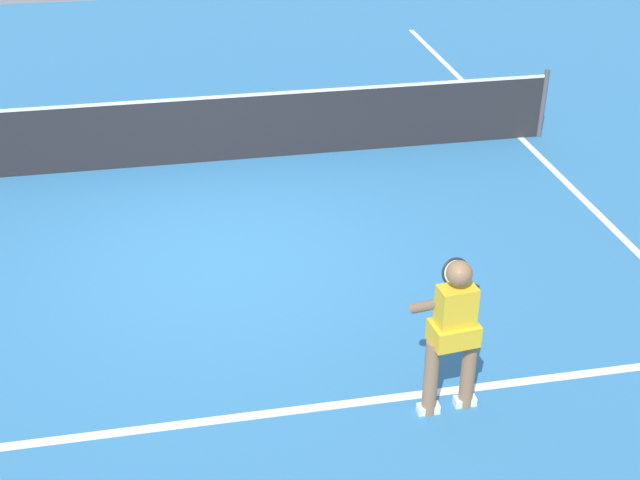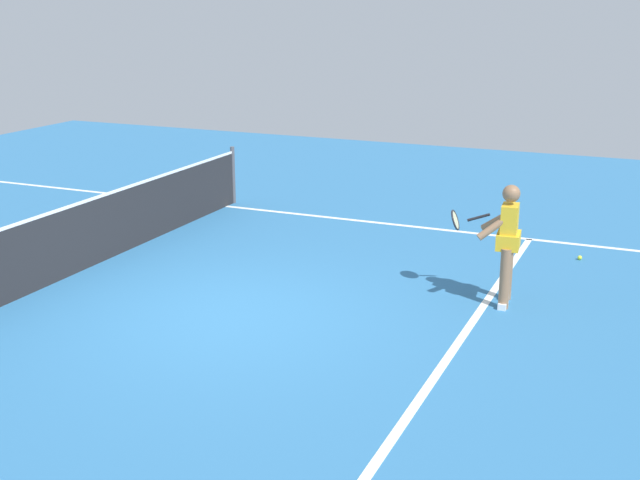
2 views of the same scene
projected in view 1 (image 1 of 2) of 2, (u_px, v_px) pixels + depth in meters
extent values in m
plane|color=teal|center=(223.00, 258.00, 9.94)|extent=(25.82, 25.82, 0.00)
cube|color=white|center=(251.00, 416.00, 7.53)|extent=(9.74, 0.10, 0.01)
cube|color=white|center=(606.00, 221.00, 10.72)|extent=(0.10, 17.86, 0.01)
cylinder|color=#4C4C51|center=(543.00, 104.00, 12.89)|extent=(0.08, 0.08, 1.08)
cube|color=#232326|center=(204.00, 131.00, 12.09)|extent=(10.26, 0.02, 0.96)
cube|color=white|center=(202.00, 98.00, 11.84)|extent=(10.26, 0.02, 0.04)
cylinder|color=#8C6647|center=(431.00, 378.00, 7.39)|extent=(0.13, 0.13, 0.78)
cylinder|color=#8C6647|center=(468.00, 370.00, 7.48)|extent=(0.13, 0.13, 0.78)
cube|color=white|center=(428.00, 408.00, 7.57)|extent=(0.20, 0.10, 0.08)
cube|color=white|center=(465.00, 401.00, 7.66)|extent=(0.20, 0.10, 0.08)
cube|color=gold|center=(455.00, 313.00, 7.12)|extent=(0.34, 0.23, 0.52)
cube|color=gold|center=(454.00, 333.00, 7.21)|extent=(0.43, 0.32, 0.20)
sphere|color=#8C6647|center=(459.00, 273.00, 6.92)|extent=(0.22, 0.22, 0.22)
cylinder|color=#8C6647|center=(432.00, 305.00, 7.19)|extent=(0.32, 0.46, 0.37)
cylinder|color=#8C6647|center=(464.00, 299.00, 7.27)|extent=(0.24, 0.48, 0.37)
cylinder|color=black|center=(470.00, 284.00, 7.56)|extent=(0.07, 0.30, 0.14)
torus|color=black|center=(456.00, 272.00, 7.84)|extent=(0.29, 0.15, 0.28)
cylinder|color=beige|center=(456.00, 272.00, 7.84)|extent=(0.25, 0.11, 0.23)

